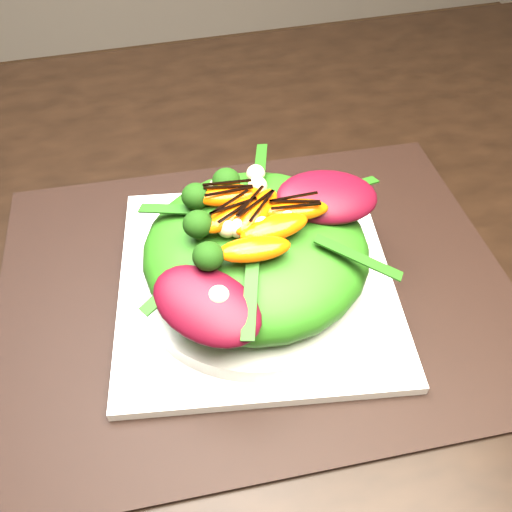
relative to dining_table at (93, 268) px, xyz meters
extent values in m
cube|color=brown|center=(0.00, 0.00, -0.73)|extent=(4.00, 4.00, 0.01)
cube|color=black|center=(0.00, 0.00, 0.00)|extent=(1.60, 0.90, 0.75)
cube|color=black|center=(0.16, -0.09, 0.02)|extent=(0.53, 0.42, 0.00)
cube|color=silver|center=(0.16, -0.09, 0.03)|extent=(0.31, 0.31, 0.01)
cylinder|color=silver|center=(0.16, -0.09, 0.04)|extent=(0.28, 0.28, 0.02)
ellipsoid|color=#296412|center=(0.16, -0.09, 0.08)|extent=(0.28, 0.28, 0.07)
ellipsoid|color=#420712|center=(0.24, -0.07, 0.11)|extent=(0.10, 0.07, 0.02)
ellipsoid|color=#F54B04|center=(0.16, -0.06, 0.12)|extent=(0.07, 0.04, 0.02)
sphere|color=#10370A|center=(0.09, -0.05, 0.12)|extent=(0.04, 0.04, 0.04)
sphere|color=#C5B98A|center=(0.20, -0.14, 0.11)|extent=(0.02, 0.02, 0.02)
cube|color=black|center=(0.16, -0.06, 0.13)|extent=(0.04, 0.01, 0.00)
camera|label=1|loc=(0.07, -0.42, 0.45)|focal=38.00mm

